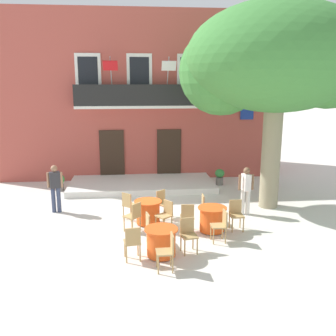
{
  "coord_description": "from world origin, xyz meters",
  "views": [
    {
      "loc": [
        -0.87,
        -11.85,
        4.38
      ],
      "look_at": [
        0.42,
        1.54,
        1.3
      ],
      "focal_mm": 40.02,
      "sensor_mm": 36.0,
      "label": 1
    }
  ],
  "objects_px": {
    "cafe_table_near_tree": "(212,219)",
    "ground_planter_right": "(220,176)",
    "cafe_chair_front_3": "(152,227)",
    "pedestrian_mid_plaza": "(246,188)",
    "cafe_chair_near_tree_2": "(236,213)",
    "cafe_chair_middle_1": "(163,202)",
    "cafe_chair_front_1": "(168,249)",
    "cafe_chair_near_tree_1": "(221,224)",
    "cafe_chair_near_tree_3": "(206,207)",
    "cafe_chair_middle_0": "(166,213)",
    "cafe_table_middle": "(148,212)",
    "cafe_chair_middle_2": "(129,204)",
    "ground_planter_left": "(60,182)",
    "plane_tree": "(274,62)",
    "cafe_chair_front_0": "(132,241)",
    "pedestrian_near_entrance": "(55,186)",
    "cafe_chair_near_tree_0": "(187,216)",
    "cafe_table_front": "(161,242)",
    "cafe_chair_front_2": "(188,233)",
    "cafe_chair_middle_3": "(134,215)"
  },
  "relations": [
    {
      "from": "plane_tree",
      "to": "ground_planter_left",
      "type": "distance_m",
      "value": 9.47
    },
    {
      "from": "cafe_chair_near_tree_0",
      "to": "cafe_chair_middle_1",
      "type": "height_order",
      "value": "same"
    },
    {
      "from": "cafe_chair_front_0",
      "to": "ground_planter_left",
      "type": "bearing_deg",
      "value": 114.39
    },
    {
      "from": "plane_tree",
      "to": "cafe_chair_near_tree_2",
      "type": "relative_size",
      "value": 7.71
    },
    {
      "from": "cafe_chair_middle_2",
      "to": "cafe_table_front",
      "type": "relative_size",
      "value": 1.05
    },
    {
      "from": "cafe_table_near_tree",
      "to": "ground_planter_right",
      "type": "relative_size",
      "value": 1.23
    },
    {
      "from": "cafe_table_middle",
      "to": "pedestrian_near_entrance",
      "type": "height_order",
      "value": "pedestrian_near_entrance"
    },
    {
      "from": "pedestrian_mid_plaza",
      "to": "cafe_chair_middle_0",
      "type": "bearing_deg",
      "value": -157.91
    },
    {
      "from": "cafe_table_front",
      "to": "cafe_chair_front_3",
      "type": "height_order",
      "value": "cafe_chair_front_3"
    },
    {
      "from": "cafe_chair_front_3",
      "to": "cafe_chair_front_1",
      "type": "bearing_deg",
      "value": -78.33
    },
    {
      "from": "cafe_chair_near_tree_0",
      "to": "cafe_table_near_tree",
      "type": "bearing_deg",
      "value": 1.37
    },
    {
      "from": "cafe_chair_near_tree_3",
      "to": "cafe_chair_middle_0",
      "type": "height_order",
      "value": "same"
    },
    {
      "from": "cafe_chair_middle_3",
      "to": "cafe_chair_front_2",
      "type": "bearing_deg",
      "value": -46.67
    },
    {
      "from": "cafe_chair_front_1",
      "to": "ground_planter_right",
      "type": "relative_size",
      "value": 1.3
    },
    {
      "from": "cafe_chair_front_0",
      "to": "pedestrian_mid_plaza",
      "type": "distance_m",
      "value": 4.91
    },
    {
      "from": "plane_tree",
      "to": "cafe_chair_near_tree_1",
      "type": "distance_m",
      "value": 5.85
    },
    {
      "from": "cafe_chair_near_tree_3",
      "to": "pedestrian_mid_plaza",
      "type": "xyz_separation_m",
      "value": [
        1.47,
        0.63,
        0.39
      ]
    },
    {
      "from": "cafe_chair_middle_1",
      "to": "cafe_table_front",
      "type": "height_order",
      "value": "cafe_chair_middle_1"
    },
    {
      "from": "cafe_chair_near_tree_2",
      "to": "cafe_chair_middle_1",
      "type": "relative_size",
      "value": 1.0
    },
    {
      "from": "cafe_table_middle",
      "to": "pedestrian_near_entrance",
      "type": "relative_size",
      "value": 0.52
    },
    {
      "from": "cafe_chair_middle_0",
      "to": "cafe_chair_front_0",
      "type": "relative_size",
      "value": 1.0
    },
    {
      "from": "plane_tree",
      "to": "pedestrian_mid_plaza",
      "type": "xyz_separation_m",
      "value": [
        -0.98,
        -0.77,
        -4.13
      ]
    },
    {
      "from": "cafe_chair_middle_1",
      "to": "pedestrian_mid_plaza",
      "type": "bearing_deg",
      "value": 0.71
    },
    {
      "from": "cafe_chair_near_tree_3",
      "to": "cafe_chair_middle_3",
      "type": "bearing_deg",
      "value": -166.37
    },
    {
      "from": "cafe_chair_near_tree_1",
      "to": "pedestrian_mid_plaza",
      "type": "height_order",
      "value": "pedestrian_mid_plaza"
    },
    {
      "from": "ground_planter_left",
      "to": "pedestrian_mid_plaza",
      "type": "xyz_separation_m",
      "value": [
        6.79,
        -3.5,
        0.54
      ]
    },
    {
      "from": "cafe_table_front",
      "to": "cafe_chair_front_2",
      "type": "bearing_deg",
      "value": 15.57
    },
    {
      "from": "pedestrian_near_entrance",
      "to": "cafe_chair_near_tree_1",
      "type": "bearing_deg",
      "value": -30.22
    },
    {
      "from": "cafe_chair_middle_2",
      "to": "pedestrian_mid_plaza",
      "type": "relative_size",
      "value": 0.56
    },
    {
      "from": "ground_planter_left",
      "to": "pedestrian_near_entrance",
      "type": "height_order",
      "value": "pedestrian_near_entrance"
    },
    {
      "from": "cafe_table_middle",
      "to": "cafe_chair_middle_2",
      "type": "height_order",
      "value": "cafe_chair_middle_2"
    },
    {
      "from": "cafe_chair_middle_3",
      "to": "cafe_chair_near_tree_3",
      "type": "bearing_deg",
      "value": 13.63
    },
    {
      "from": "cafe_table_middle",
      "to": "cafe_chair_middle_3",
      "type": "distance_m",
      "value": 0.77
    },
    {
      "from": "cafe_chair_middle_2",
      "to": "ground_planter_left",
      "type": "height_order",
      "value": "cafe_chair_middle_2"
    },
    {
      "from": "cafe_chair_front_1",
      "to": "ground_planter_left",
      "type": "height_order",
      "value": "cafe_chair_front_1"
    },
    {
      "from": "cafe_chair_near_tree_0",
      "to": "cafe_chair_front_3",
      "type": "relative_size",
      "value": 1.0
    },
    {
      "from": "ground_planter_left",
      "to": "pedestrian_mid_plaza",
      "type": "bearing_deg",
      "value": -27.28
    },
    {
      "from": "cafe_chair_front_0",
      "to": "pedestrian_near_entrance",
      "type": "bearing_deg",
      "value": 123.82
    },
    {
      "from": "ground_planter_right",
      "to": "plane_tree",
      "type": "bearing_deg",
      "value": -71.83
    },
    {
      "from": "cafe_table_middle",
      "to": "cafe_chair_front_2",
      "type": "xyz_separation_m",
      "value": [
        0.96,
        -2.1,
        0.14
      ]
    },
    {
      "from": "cafe_chair_middle_0",
      "to": "cafe_chair_front_3",
      "type": "bearing_deg",
      "value": -115.0
    },
    {
      "from": "cafe_table_middle",
      "to": "cafe_chair_middle_0",
      "type": "xyz_separation_m",
      "value": [
        0.51,
        -0.56,
        0.14
      ]
    },
    {
      "from": "cafe_chair_near_tree_1",
      "to": "cafe_chair_front_2",
      "type": "distance_m",
      "value": 1.15
    },
    {
      "from": "cafe_chair_front_2",
      "to": "pedestrian_mid_plaza",
      "type": "relative_size",
      "value": 0.56
    },
    {
      "from": "cafe_chair_near_tree_1",
      "to": "cafe_chair_front_1",
      "type": "xyz_separation_m",
      "value": [
        -1.64,
        -1.5,
        0.0
      ]
    },
    {
      "from": "cafe_table_front",
      "to": "cafe_chair_front_1",
      "type": "distance_m",
      "value": 0.77
    },
    {
      "from": "ground_planter_right",
      "to": "cafe_chair_middle_1",
      "type": "bearing_deg",
      "value": -126.35
    },
    {
      "from": "cafe_chair_near_tree_2",
      "to": "cafe_chair_middle_0",
      "type": "height_order",
      "value": "same"
    },
    {
      "from": "cafe_chair_front_3",
      "to": "pedestrian_mid_plaza",
      "type": "relative_size",
      "value": 0.56
    },
    {
      "from": "cafe_table_near_tree",
      "to": "ground_planter_right",
      "type": "bearing_deg",
      "value": 74.45
    }
  ]
}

